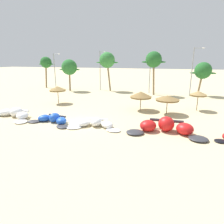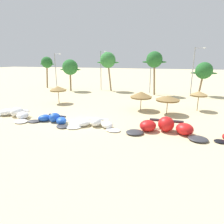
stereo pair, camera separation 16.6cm
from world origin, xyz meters
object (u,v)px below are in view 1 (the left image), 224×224
kite_left (53,119)px  beach_umbrella_near_palms (167,98)px  palm_left (69,67)px  lamppost_west_center (101,69)px  lamppost_west (55,69)px  lamppost_east (193,69)px  kite_far_left (14,114)px  kite_center (166,127)px  beach_umbrella_near_van (58,89)px  palm_leftmost (46,63)px  beach_umbrella_middle (141,95)px  palm_center_left (154,60)px  beach_umbrella_outermost (198,94)px  kite_left_of_center (95,124)px  palm_left_of_gap (107,60)px  lamppost_east_center (151,70)px  palm_center_right (203,71)px

kite_left → beach_umbrella_near_palms: beach_umbrella_near_palms is taller
palm_left → lamppost_west_center: lamppost_west_center is taller
lamppost_west → lamppost_east: bearing=-4.5°
kite_far_left → kite_center: kite_center is taller
kite_center → beach_umbrella_near_palms: bearing=91.3°
lamppost_west → lamppost_west_center: 12.14m
beach_umbrella_near_van → palm_leftmost: (-12.38, 15.20, 3.74)m
beach_umbrella_middle → beach_umbrella_near_palms: (3.71, -1.05, -0.08)m
kite_left → lamppost_west: lamppost_west is taller
beach_umbrella_near_palms → palm_center_left: palm_center_left is taller
beach_umbrella_near_palms → lamppost_east: (4.12, 14.91, 3.04)m
beach_umbrella_near_palms → beach_umbrella_outermost: beach_umbrella_outermost is taller
kite_left_of_center → beach_umbrella_outermost: (11.43, 10.86, 2.11)m
palm_leftmost → lamppost_east: 34.14m
palm_left_of_gap → lamppost_east_center: 10.07m
palm_leftmost → lamppost_east: bearing=-3.2°
lamppost_west_center → palm_left_of_gap: bearing=-13.9°
kite_left_of_center → palm_center_left: palm_center_left is taller
kite_far_left → palm_center_left: size_ratio=0.83×
kite_center → beach_umbrella_near_palms: size_ratio=2.56×
beach_umbrella_middle → lamppost_west: 29.28m
beach_umbrella_outermost → palm_leftmost: 36.86m
palm_leftmost → palm_center_left: (26.56, -2.50, 0.76)m
beach_umbrella_middle → palm_center_left: 14.07m
beach_umbrella_outermost → palm_left: 28.49m
lamppost_west → beach_umbrella_outermost: bearing=-23.9°
lamppost_west → lamppost_east: 32.07m
beach_umbrella_near_van → beach_umbrella_middle: size_ratio=0.92×
beach_umbrella_near_van → palm_center_left: size_ratio=0.33×
beach_umbrella_middle → kite_left: bearing=-135.6°
palm_center_right → palm_leftmost: bearing=179.0°
lamppost_west_center → kite_left: bearing=-83.0°
kite_left → kite_far_left: bearing=175.1°
palm_leftmost → palm_left: (7.90, -2.68, -0.89)m
lamppost_west → palm_leftmost: bearing=-163.5°
palm_left_of_gap → lamppost_east: (18.06, -1.96, -1.62)m
beach_umbrella_near_van → lamppost_west: bearing=123.0°
palm_left → lamppost_west: 6.69m
kite_left_of_center → palm_center_right: (13.41, 23.77, 4.57)m
lamppost_east_center → kite_far_left: bearing=-121.5°
beach_umbrella_outermost → palm_left_of_gap: bearing=143.0°
kite_far_left → lamppost_east_center: (14.52, 23.73, 4.38)m
kite_left_of_center → lamppost_east: size_ratio=0.67×
palm_left_of_gap → kite_left_of_center: bearing=-74.8°
lamppost_west → lamppost_west_center: bearing=-0.6°
palm_left → palm_center_right: size_ratio=1.08×
beach_umbrella_outermost → palm_center_right: 13.29m
palm_left → lamppost_west: (-5.79, 3.30, -0.52)m
kite_center → lamppost_west_center: 29.49m
beach_umbrella_middle → palm_left_of_gap: palm_left_of_gap is taller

